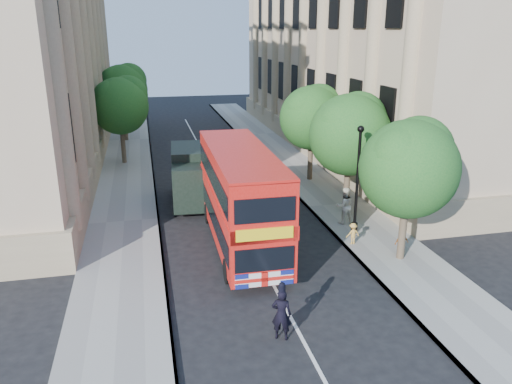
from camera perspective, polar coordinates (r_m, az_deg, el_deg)
ground at (r=17.77m, az=3.77°, el=-13.73°), size 120.00×120.00×0.00m
pavement_right at (r=28.07m, az=9.29°, el=-1.49°), size 3.50×80.00×0.12m
pavement_left at (r=26.18m, az=-14.82°, el=-3.33°), size 3.50×80.00×0.12m
building_right at (r=42.55m, az=13.20°, el=17.18°), size 12.00×38.00×18.00m
tree_right_near at (r=20.91m, az=17.17°, el=3.13°), size 4.00×4.00×6.08m
tree_right_mid at (r=26.09m, az=10.75°, el=6.94°), size 4.20×4.20×6.37m
tree_right_far at (r=31.62m, az=6.44°, el=8.82°), size 4.00×4.00×6.15m
tree_left_far at (r=36.83m, az=-15.26°, el=9.82°), size 4.00×4.00×6.30m
tree_left_back at (r=44.74m, az=-14.97°, el=11.55°), size 4.20×4.20×6.65m
lamp_post at (r=23.53m, az=11.48°, el=0.81°), size 0.32×0.32×5.16m
double_decker_bus at (r=21.92m, az=-1.76°, el=-0.40°), size 2.64×9.46×4.35m
box_van at (r=27.94m, az=-7.26°, el=1.64°), size 2.53×5.52×3.08m
police_constable at (r=16.09m, az=2.93°, el=-13.81°), size 0.74×0.63×1.73m
woman_pedestrian at (r=25.06m, az=10.06°, el=-1.55°), size 0.94×0.75×1.86m
child_a at (r=22.30m, az=16.29°, el=-5.62°), size 0.65×0.30×1.08m
child_b at (r=22.92m, az=11.01°, el=-4.68°), size 0.68×0.44×0.99m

